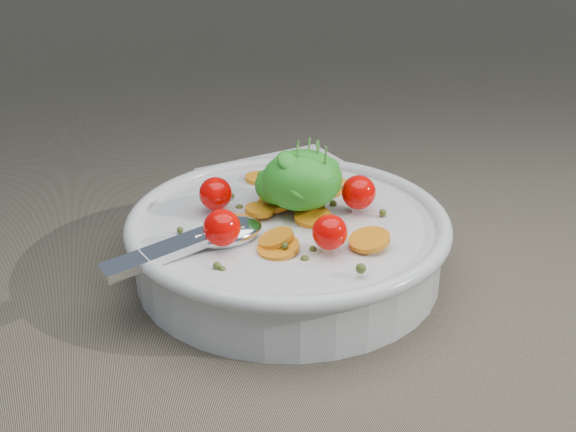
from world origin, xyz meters
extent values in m
plane|color=#756A53|center=(0.00, 0.00, 0.00)|extent=(6.00, 6.00, 0.00)
cylinder|color=silver|center=(0.00, -0.02, 0.03)|extent=(0.27, 0.27, 0.05)
torus|color=silver|center=(0.00, -0.02, 0.05)|extent=(0.28, 0.28, 0.01)
cylinder|color=silver|center=(0.00, -0.02, 0.00)|extent=(0.13, 0.13, 0.01)
cylinder|color=brown|center=(0.00, -0.02, 0.03)|extent=(0.24, 0.24, 0.04)
cylinder|color=orange|center=(0.00, 0.01, 0.06)|extent=(0.05, 0.05, 0.01)
cylinder|color=orange|center=(-0.02, 0.00, 0.06)|extent=(0.04, 0.04, 0.01)
cylinder|color=orange|center=(-0.05, -0.02, 0.06)|extent=(0.04, 0.04, 0.01)
cylinder|color=orange|center=(0.00, 0.08, 0.05)|extent=(0.04, 0.04, 0.01)
cylinder|color=orange|center=(0.02, 0.02, 0.05)|extent=(0.04, 0.04, 0.01)
cylinder|color=orange|center=(0.07, 0.04, 0.05)|extent=(0.03, 0.03, 0.01)
cylinder|color=orange|center=(0.02, -0.01, 0.06)|extent=(0.03, 0.03, 0.01)
cylinder|color=orange|center=(0.02, 0.02, 0.05)|extent=(0.04, 0.04, 0.01)
cylinder|color=orange|center=(0.05, 0.03, 0.05)|extent=(0.04, 0.04, 0.01)
cylinder|color=orange|center=(-0.04, -0.02, 0.06)|extent=(0.04, 0.04, 0.01)
cylinder|color=orange|center=(0.03, 0.05, 0.06)|extent=(0.04, 0.04, 0.01)
cylinder|color=orange|center=(-0.02, -0.07, 0.05)|extent=(0.04, 0.04, 0.01)
cylinder|color=orange|center=(0.00, 0.03, 0.06)|extent=(0.04, 0.04, 0.01)
cylinder|color=orange|center=(0.05, -0.08, 0.06)|extent=(0.03, 0.03, 0.01)
cylinder|color=orange|center=(-0.02, -0.06, 0.06)|extent=(0.04, 0.04, 0.02)
cylinder|color=orange|center=(0.02, -0.02, 0.06)|extent=(0.04, 0.04, 0.01)
sphere|color=#424F1A|center=(-0.02, -0.07, 0.06)|extent=(0.01, 0.01, 0.01)
sphere|color=#424F1A|center=(0.00, -0.08, 0.05)|extent=(0.01, 0.01, 0.01)
sphere|color=#424F1A|center=(0.03, -0.12, 0.06)|extent=(0.01, 0.01, 0.01)
sphere|color=#424F1A|center=(-0.01, 0.02, 0.05)|extent=(0.01, 0.01, 0.01)
sphere|color=#424F1A|center=(0.05, 0.00, 0.05)|extent=(0.01, 0.01, 0.01)
sphere|color=#424F1A|center=(0.03, -0.04, 0.05)|extent=(0.01, 0.01, 0.01)
sphere|color=#424F1A|center=(-0.04, 0.04, 0.06)|extent=(0.01, 0.01, 0.01)
sphere|color=#424F1A|center=(0.04, 0.05, 0.05)|extent=(0.01, 0.01, 0.01)
sphere|color=#424F1A|center=(-0.09, -0.02, 0.05)|extent=(0.01, 0.01, 0.01)
sphere|color=#424F1A|center=(0.01, -0.07, 0.05)|extent=(0.01, 0.01, 0.01)
sphere|color=#424F1A|center=(-0.07, -0.08, 0.05)|extent=(0.01, 0.01, 0.01)
sphere|color=#424F1A|center=(0.02, 0.03, 0.06)|extent=(0.01, 0.01, 0.01)
sphere|color=#424F1A|center=(-0.02, -0.06, 0.06)|extent=(0.01, 0.01, 0.01)
sphere|color=#424F1A|center=(-0.03, 0.02, 0.05)|extent=(0.01, 0.01, 0.01)
sphere|color=#424F1A|center=(0.07, 0.03, 0.05)|extent=(0.01, 0.01, 0.01)
sphere|color=#424F1A|center=(0.03, -0.04, 0.06)|extent=(0.01, 0.01, 0.01)
sphere|color=#424F1A|center=(-0.07, -0.08, 0.05)|extent=(0.01, 0.01, 0.01)
sphere|color=#424F1A|center=(0.08, -0.03, 0.06)|extent=(0.01, 0.01, 0.01)
sphere|color=#E90300|center=(0.07, -0.01, 0.07)|extent=(0.03, 0.03, 0.03)
sphere|color=#E90300|center=(0.01, 0.04, 0.07)|extent=(0.03, 0.03, 0.03)
sphere|color=#E90300|center=(-0.06, 0.02, 0.07)|extent=(0.03, 0.03, 0.03)
sphere|color=#E90300|center=(-0.06, -0.05, 0.07)|extent=(0.03, 0.03, 0.03)
sphere|color=#E90300|center=(0.02, -0.08, 0.07)|extent=(0.03, 0.03, 0.03)
ellipsoid|color=green|center=(0.02, -0.01, 0.08)|extent=(0.07, 0.06, 0.05)
ellipsoid|color=green|center=(0.00, 0.01, 0.08)|extent=(0.04, 0.04, 0.03)
ellipsoid|color=green|center=(0.03, 0.00, 0.09)|extent=(0.03, 0.03, 0.03)
ellipsoid|color=green|center=(0.02, 0.00, 0.09)|extent=(0.03, 0.03, 0.01)
ellipsoid|color=green|center=(-0.01, 0.00, 0.09)|extent=(0.02, 0.02, 0.02)
ellipsoid|color=green|center=(0.01, 0.01, 0.09)|extent=(0.02, 0.02, 0.02)
ellipsoid|color=green|center=(0.01, 0.00, 0.10)|extent=(0.03, 0.03, 0.02)
ellipsoid|color=green|center=(0.00, -0.02, 0.08)|extent=(0.02, 0.03, 0.02)
ellipsoid|color=green|center=(0.04, 0.01, 0.08)|extent=(0.03, 0.03, 0.02)
ellipsoid|color=green|center=(0.00, -0.01, 0.11)|extent=(0.03, 0.03, 0.02)
ellipsoid|color=green|center=(0.01, -0.02, 0.09)|extent=(0.03, 0.03, 0.03)
ellipsoid|color=green|center=(0.01, 0.00, 0.10)|extent=(0.02, 0.02, 0.02)
ellipsoid|color=green|center=(0.01, 0.00, 0.09)|extent=(0.03, 0.03, 0.02)
ellipsoid|color=green|center=(0.03, -0.02, 0.09)|extent=(0.03, 0.02, 0.02)
ellipsoid|color=green|center=(0.01, 0.00, 0.10)|extent=(0.02, 0.02, 0.01)
ellipsoid|color=green|center=(0.01, 0.00, 0.09)|extent=(0.02, 0.02, 0.02)
ellipsoid|color=green|center=(0.01, -0.01, 0.09)|extent=(0.02, 0.02, 0.01)
ellipsoid|color=green|center=(0.00, 0.03, 0.08)|extent=(0.03, 0.03, 0.02)
ellipsoid|color=green|center=(0.00, 0.01, 0.08)|extent=(0.03, 0.03, 0.02)
ellipsoid|color=green|center=(0.04, -0.01, 0.09)|extent=(0.03, 0.03, 0.02)
cylinder|color=#4C8C33|center=(0.01, 0.00, 0.10)|extent=(0.01, 0.00, 0.05)
cylinder|color=#4C8C33|center=(0.01, -0.02, 0.10)|extent=(0.00, 0.02, 0.04)
cylinder|color=#4C8C33|center=(0.03, -0.01, 0.10)|extent=(0.00, 0.01, 0.05)
cylinder|color=#4C8C33|center=(0.03, -0.01, 0.10)|extent=(0.01, 0.01, 0.05)
cylinder|color=#4C8C33|center=(0.03, -0.02, 0.10)|extent=(0.00, 0.01, 0.05)
cylinder|color=#4C8C33|center=(0.02, 0.00, 0.10)|extent=(0.01, 0.01, 0.04)
ellipsoid|color=silver|center=(-0.06, -0.03, 0.06)|extent=(0.07, 0.06, 0.02)
cube|color=silver|center=(-0.10, -0.05, 0.06)|extent=(0.12, 0.06, 0.02)
cylinder|color=silver|center=(-0.07, -0.04, 0.06)|extent=(0.02, 0.02, 0.01)
cube|color=white|center=(0.05, 0.18, 0.00)|extent=(0.20, 0.18, 0.01)
camera|label=1|loc=(-0.15, -0.56, 0.33)|focal=45.00mm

